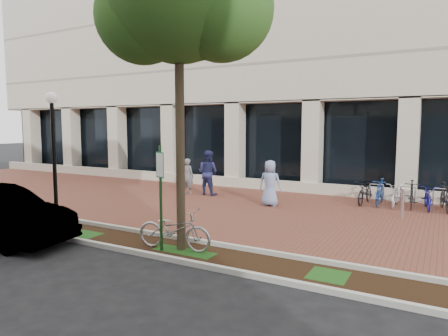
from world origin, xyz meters
The scene contains 14 objects.
ground centered at (0.00, 0.00, 0.00)m, with size 120.00×120.00×0.00m, color black.
brick_plaza centered at (0.00, 0.00, 0.01)m, with size 40.00×9.00×0.01m, color brown.
planting_strip centered at (0.00, -5.25, 0.01)m, with size 40.00×1.50×0.01m, color black.
curb_plaza_side centered at (0.00, -4.50, 0.06)m, with size 40.00×0.12×0.12m, color beige.
curb_street_side centered at (0.00, -6.00, 0.06)m, with size 40.00×0.12×0.12m, color beige.
near_office_building centered at (0.00, 10.47, 10.05)m, with size 40.00×12.12×16.00m.
parking_sign centered at (1.35, -5.49, 1.64)m, with size 0.34×0.07×2.59m.
lamppost centered at (-3.53, -4.64, 2.33)m, with size 0.36×0.36×4.12m.
locked_bicycle centered at (1.58, -5.26, 0.51)m, with size 0.68×1.96×1.03m, color #AFAFB3.
pedestrian_left centered at (-2.74, 1.71, 0.81)m, with size 0.59×0.39×1.61m, color slate.
pedestrian_mid centered at (-1.82, 1.93, 1.00)m, with size 0.97×0.75×1.99m, color navy.
pedestrian_right centered at (1.54, 0.97, 0.88)m, with size 0.86×0.56×1.77m, color #7F8FBE.
bollard centered at (6.18, 1.18, 0.53)m, with size 0.12×0.12×1.04m.
bike_rack_cluster centered at (6.32, 3.17, 0.48)m, with size 4.18×1.86×1.03m.
Camera 1 is at (7.31, -13.07, 3.05)m, focal length 32.00 mm.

